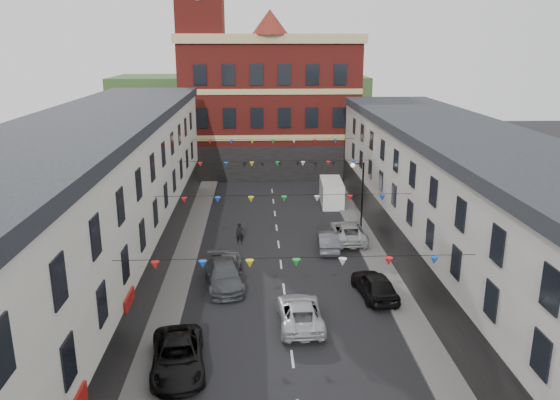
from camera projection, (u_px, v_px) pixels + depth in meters
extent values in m
plane|color=black|center=(288.00, 320.00, 30.79)|extent=(160.00, 160.00, 0.00)
cube|color=#605E5B|center=(170.00, 305.00, 32.39)|extent=(1.80, 64.00, 0.15)
cube|color=#605E5B|center=(399.00, 300.00, 32.99)|extent=(1.80, 64.00, 0.15)
cube|color=beige|center=(72.00, 233.00, 29.85)|extent=(8.00, 56.00, 10.00)
cube|color=black|center=(61.00, 136.00, 28.37)|extent=(8.40, 56.00, 0.70)
cube|color=black|center=(151.00, 289.00, 30.97)|extent=(0.12, 56.00, 3.20)
cube|color=silver|center=(494.00, 235.00, 31.02)|extent=(8.00, 56.00, 9.00)
cube|color=black|center=(503.00, 151.00, 29.68)|extent=(8.40, 56.00, 0.70)
cube|color=black|center=(420.00, 284.00, 31.64)|extent=(0.12, 56.00, 3.20)
cube|color=maroon|center=(269.00, 109.00, 65.20)|extent=(20.00, 12.00, 15.00)
cube|color=tan|center=(269.00, 39.00, 62.99)|extent=(20.60, 12.60, 1.00)
cone|color=maroon|center=(270.00, 22.00, 57.71)|extent=(4.00, 4.00, 2.60)
cube|color=maroon|center=(202.00, 71.00, 60.75)|extent=(5.00, 5.00, 24.00)
cube|color=#315125|center=(241.00, 107.00, 88.75)|extent=(40.00, 14.00, 10.00)
cylinder|color=black|center=(362.00, 199.00, 43.70)|extent=(0.14, 0.14, 6.00)
cylinder|color=black|center=(359.00, 164.00, 42.88)|extent=(0.90, 0.10, 0.10)
sphere|color=beige|center=(353.00, 165.00, 42.89)|extent=(0.36, 0.36, 0.36)
imported|color=black|center=(178.00, 356.00, 25.85)|extent=(3.11, 5.59, 1.48)
imported|color=#45484D|center=(224.00, 275.00, 34.86)|extent=(2.93, 5.66, 1.57)
imported|color=gray|center=(228.00, 266.00, 36.42)|extent=(1.81, 4.03, 1.35)
imported|color=black|center=(375.00, 285.00, 33.37)|extent=(2.48, 4.88, 1.59)
imported|color=#53545B|center=(328.00, 241.00, 41.10)|extent=(1.64, 4.29, 1.39)
imported|color=#B3B6B8|center=(348.00, 232.00, 42.89)|extent=(2.57, 5.47, 1.51)
imported|color=silver|center=(300.00, 312.00, 30.12)|extent=(2.49, 5.18, 1.43)
cube|color=white|center=(331.00, 192.00, 52.75)|extent=(2.25, 5.28, 2.29)
imported|color=black|center=(240.00, 234.00, 42.19)|extent=(0.67, 0.50, 1.70)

